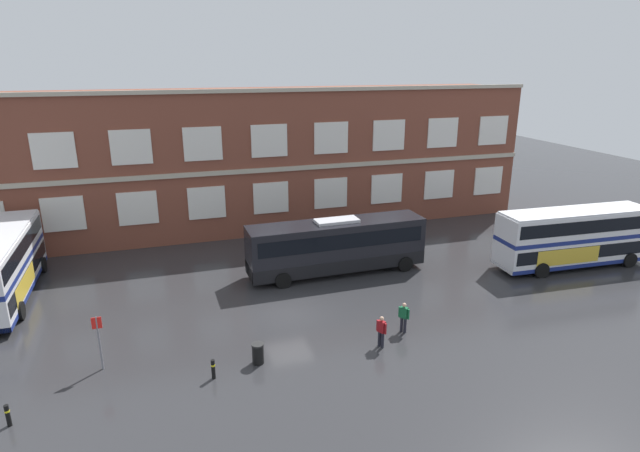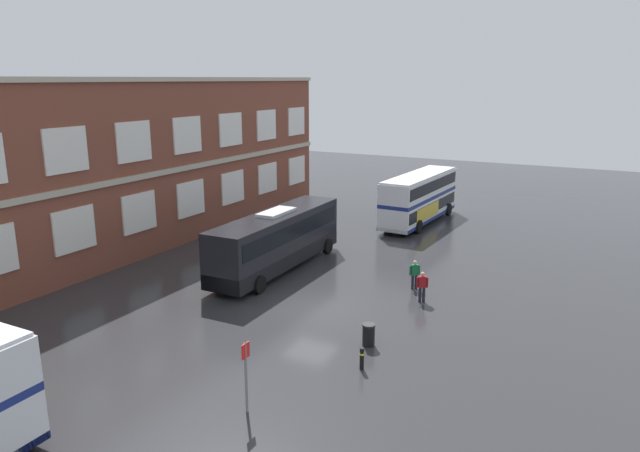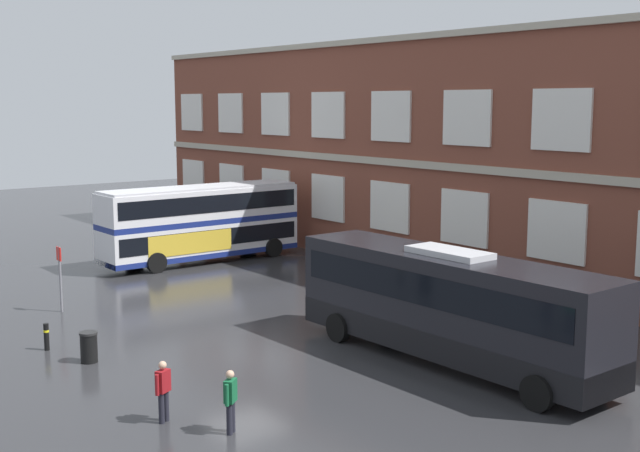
% 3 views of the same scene
% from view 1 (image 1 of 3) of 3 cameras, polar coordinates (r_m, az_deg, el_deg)
% --- Properties ---
extents(ground_plane, '(120.00, 120.00, 0.00)m').
position_cam_1_polar(ground_plane, '(31.98, -4.36, -8.01)').
color(ground_plane, '#2B2B2D').
extents(brick_terminal_building, '(56.18, 8.19, 11.79)m').
position_cam_1_polar(brick_terminal_building, '(44.94, -13.03, 6.90)').
color(brick_terminal_building, brown).
rests_on(brick_terminal_building, ground).
extents(double_decker_near, '(2.90, 11.01, 4.07)m').
position_cam_1_polar(double_decker_near, '(36.51, -31.32, -3.67)').
color(double_decker_near, silver).
rests_on(double_decker_near, ground).
extents(double_decker_middle, '(11.11, 3.25, 4.07)m').
position_cam_1_polar(double_decker_middle, '(40.15, 25.99, -1.07)').
color(double_decker_middle, silver).
rests_on(double_decker_middle, ground).
extents(touring_coach, '(12.04, 3.04, 3.80)m').
position_cam_1_polar(touring_coach, '(35.04, 1.82, -2.21)').
color(touring_coach, black).
rests_on(touring_coach, ground).
extents(waiting_passenger, '(0.39, 0.61, 1.70)m').
position_cam_1_polar(waiting_passenger, '(26.78, 6.72, -11.27)').
color(waiting_passenger, black).
rests_on(waiting_passenger, ground).
extents(second_passenger, '(0.47, 0.57, 1.70)m').
position_cam_1_polar(second_passenger, '(28.28, 9.14, -9.72)').
color(second_passenger, black).
rests_on(second_passenger, ground).
extents(bus_stand_flag, '(0.44, 0.10, 2.70)m').
position_cam_1_polar(bus_stand_flag, '(26.58, -23.04, -11.21)').
color(bus_stand_flag, slate).
rests_on(bus_stand_flag, ground).
extents(station_litter_bin, '(0.60, 0.60, 1.03)m').
position_cam_1_polar(station_litter_bin, '(25.72, -6.81, -13.66)').
color(station_litter_bin, black).
rests_on(station_litter_bin, ground).
extents(safety_bollard_west, '(0.19, 0.19, 0.95)m').
position_cam_1_polar(safety_bollard_west, '(25.10, -30.98, -17.32)').
color(safety_bollard_west, black).
rests_on(safety_bollard_west, ground).
extents(safety_bollard_east, '(0.19, 0.19, 0.95)m').
position_cam_1_polar(safety_bollard_east, '(24.97, -11.60, -15.06)').
color(safety_bollard_east, black).
rests_on(safety_bollard_east, ground).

